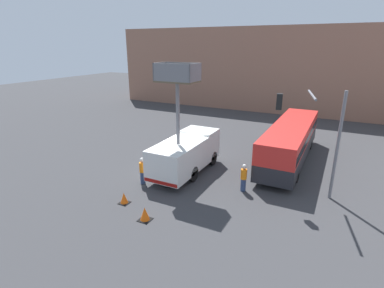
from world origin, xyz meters
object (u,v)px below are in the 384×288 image
utility_truck (186,151)px  traffic_cone_near_truck (145,214)px  traffic_light_pole (317,127)px  road_worker_directing (244,178)px  city_bus (290,139)px  road_worker_near_truck (142,171)px  traffic_cone_mid_road (124,198)px

utility_truck → traffic_cone_near_truck: utility_truck is taller
traffic_light_pole → road_worker_directing: 5.18m
traffic_cone_near_truck → city_bus: bearing=67.1°
city_bus → traffic_cone_near_truck: bearing=156.4°
utility_truck → city_bus: utility_truck is taller
city_bus → road_worker_near_truck: city_bus is taller
utility_truck → road_worker_near_truck: size_ratio=4.22×
utility_truck → road_worker_directing: size_ratio=4.30×
traffic_light_pole → traffic_cone_mid_road: size_ratio=9.75×
road_worker_near_truck → traffic_cone_near_truck: 4.42m
city_bus → traffic_cone_mid_road: (-7.16, -11.13, -1.44)m
traffic_cone_mid_road → traffic_light_pole: bearing=32.1°
utility_truck → traffic_light_pole: bearing=2.8°
traffic_light_pole → utility_truck: bearing=-177.2°
city_bus → utility_truck: bearing=132.5°
utility_truck → traffic_light_pole: size_ratio=1.20×
city_bus → traffic_cone_near_truck: 13.12m
road_worker_near_truck → traffic_cone_near_truck: road_worker_near_truck is taller
utility_truck → traffic_cone_mid_road: size_ratio=11.68×
road_worker_near_truck → traffic_cone_mid_road: size_ratio=2.77×
road_worker_near_truck → traffic_cone_mid_road: bearing=-137.8°
road_worker_near_truck → city_bus: bearing=-12.5°
city_bus → road_worker_near_truck: (-7.74, -8.53, -0.85)m
traffic_light_pole → road_worker_near_truck: bearing=-161.9°
traffic_light_pole → traffic_cone_near_truck: traffic_light_pole is taller
traffic_cone_near_truck → traffic_cone_mid_road: traffic_cone_near_truck is taller
road_worker_near_truck → traffic_cone_mid_road: (0.58, -2.60, -0.60)m
road_worker_directing → traffic_cone_near_truck: road_worker_directing is taller
utility_truck → traffic_cone_mid_road: (-1.09, -5.43, -1.33)m
city_bus → traffic_light_pole: traffic_light_pole is taller
city_bus → road_worker_directing: size_ratio=6.75×
utility_truck → traffic_cone_near_truck: size_ratio=10.43×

